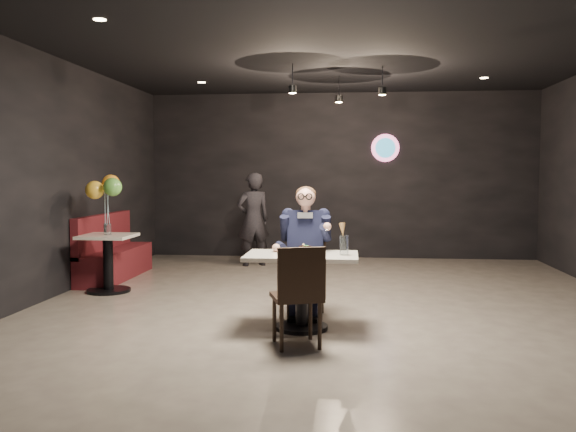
# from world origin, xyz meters

# --- Properties ---
(floor) EXTENTS (9.00, 9.00, 0.00)m
(floor) POSITION_xyz_m (0.00, 0.00, 0.00)
(floor) COLOR gray
(floor) RESTS_ON ground
(wall_sign) EXTENTS (0.50, 0.06, 0.50)m
(wall_sign) POSITION_xyz_m (0.80, 4.47, 2.00)
(wall_sign) COLOR pink
(wall_sign) RESTS_ON floor
(pendant_lights) EXTENTS (1.40, 1.20, 0.36)m
(pendant_lights) POSITION_xyz_m (0.00, 2.00, 2.88)
(pendant_lights) COLOR black
(pendant_lights) RESTS_ON floor
(main_table) EXTENTS (1.10, 0.70, 0.75)m
(main_table) POSITION_xyz_m (-0.30, -0.74, 0.38)
(main_table) COLOR silver
(main_table) RESTS_ON floor
(chair_far) EXTENTS (0.42, 0.46, 0.92)m
(chair_far) POSITION_xyz_m (-0.30, -0.19, 0.46)
(chair_far) COLOR black
(chair_far) RESTS_ON floor
(chair_near) EXTENTS (0.54, 0.57, 0.92)m
(chair_near) POSITION_xyz_m (-0.30, -1.32, 0.46)
(chair_near) COLOR black
(chair_near) RESTS_ON floor
(seated_man) EXTENTS (0.60, 0.80, 1.44)m
(seated_man) POSITION_xyz_m (-0.30, -0.19, 0.72)
(seated_man) COLOR black
(seated_man) RESTS_ON floor
(dessert_plate) EXTENTS (0.21, 0.21, 0.01)m
(dessert_plate) POSITION_xyz_m (-0.22, -0.81, 0.76)
(dessert_plate) COLOR white
(dessert_plate) RESTS_ON main_table
(cake_slice) EXTENTS (0.13, 0.12, 0.07)m
(cake_slice) POSITION_xyz_m (-0.25, -0.85, 0.80)
(cake_slice) COLOR black
(cake_slice) RESTS_ON dessert_plate
(mint_leaf) EXTENTS (0.06, 0.04, 0.01)m
(mint_leaf) POSITION_xyz_m (-0.24, -0.83, 0.84)
(mint_leaf) COLOR green
(mint_leaf) RESTS_ON cake_slice
(sundae_glass) EXTENTS (0.09, 0.09, 0.19)m
(sundae_glass) POSITION_xyz_m (0.12, -0.76, 0.85)
(sundae_glass) COLOR silver
(sundae_glass) RESTS_ON main_table
(wafer_cone) EXTENTS (0.08, 0.08, 0.13)m
(wafer_cone) POSITION_xyz_m (0.10, -0.79, 1.00)
(wafer_cone) COLOR tan
(wafer_cone) RESTS_ON sundae_glass
(booth_bench) EXTENTS (0.47, 1.89, 0.95)m
(booth_bench) POSITION_xyz_m (-3.25, 1.90, 0.47)
(booth_bench) COLOR #4B1110
(booth_bench) RESTS_ON floor
(side_table) EXTENTS (0.64, 0.64, 0.80)m
(side_table) POSITION_xyz_m (-2.95, 0.90, 0.40)
(side_table) COLOR silver
(side_table) RESTS_ON floor
(balloon_vase) EXTENTS (0.10, 0.10, 0.14)m
(balloon_vase) POSITION_xyz_m (-2.95, 0.90, 0.82)
(balloon_vase) COLOR silver
(balloon_vase) RESTS_ON side_table
(balloon_bunch) EXTENTS (0.43, 0.43, 0.71)m
(balloon_bunch) POSITION_xyz_m (-2.95, 0.90, 1.25)
(balloon_bunch) COLOR yellow
(balloon_bunch) RESTS_ON balloon_vase
(passerby) EXTENTS (0.67, 0.59, 1.55)m
(passerby) POSITION_xyz_m (-1.43, 3.34, 0.78)
(passerby) COLOR black
(passerby) RESTS_ON floor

